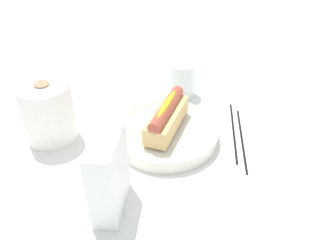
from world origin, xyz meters
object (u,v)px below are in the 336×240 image
chopstick_near (234,131)px  chopstick_far (242,139)px  water_glass (182,80)px  hotdog_front (168,117)px  paper_towel_roll (48,112)px  serving_bowl (168,133)px  napkin_box (109,175)px

chopstick_near → chopstick_far: (-0.03, -0.01, 0.00)m
water_glass → chopstick_far: (-0.20, -0.11, -0.04)m
hotdog_front → chopstick_far: bearing=-93.5°
hotdog_front → chopstick_far: size_ratio=0.72×
chopstick_near → hotdog_front: bearing=106.0°
paper_towel_roll → water_glass: bearing=-62.3°
water_glass → chopstick_near: 0.20m
serving_bowl → napkin_box: (-0.18, 0.11, 0.06)m
paper_towel_roll → chopstick_far: paper_towel_roll is taller
napkin_box → chopstick_near: size_ratio=0.68×
serving_bowl → water_glass: 0.20m
hotdog_front → paper_towel_roll: (0.03, 0.25, 0.00)m
hotdog_front → napkin_box: (-0.18, 0.11, 0.01)m
napkin_box → chopstick_near: napkin_box is taller
hotdog_front → chopstick_near: (0.02, -0.15, -0.06)m
serving_bowl → paper_towel_roll: size_ratio=1.68×
water_glass → paper_towel_roll: 0.34m
water_glass → napkin_box: 0.40m
serving_bowl → napkin_box: napkin_box is taller
paper_towel_roll → chopstick_near: size_ratio=0.61×
hotdog_front → napkin_box: 0.21m
hotdog_front → chopstick_far: 0.17m
napkin_box → chopstick_far: 0.33m
water_glass → paper_towel_roll: (-0.16, 0.30, 0.02)m
hotdog_front → napkin_box: bearing=148.4°
serving_bowl → chopstick_near: serving_bowl is taller
chopstick_near → chopstick_far: 0.03m
chopstick_far → napkin_box: bearing=129.8°
napkin_box → chopstick_far: napkin_box is taller
serving_bowl → water_glass: (0.19, -0.05, 0.02)m
paper_towel_roll → napkin_box: napkin_box is taller
paper_towel_roll → hotdog_front: bearing=-96.7°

